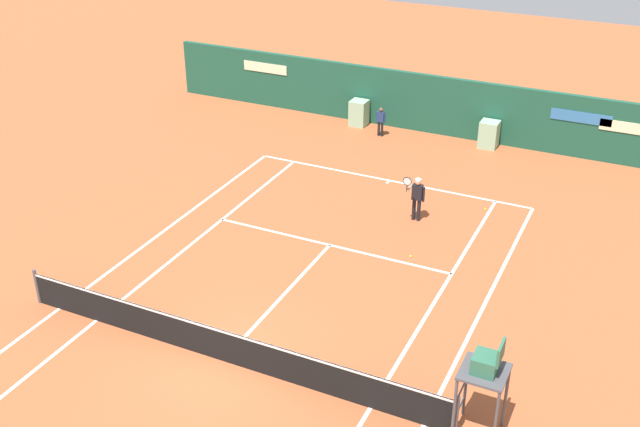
{
  "coord_description": "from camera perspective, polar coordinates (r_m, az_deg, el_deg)",
  "views": [
    {
      "loc": [
        8.82,
        -12.84,
        12.29
      ],
      "look_at": [
        -0.55,
        6.84,
        0.8
      ],
      "focal_mm": 43.29,
      "sensor_mm": 36.0,
      "label": 1
    }
  ],
  "objects": [
    {
      "name": "ground_plane",
      "position": [
        20.22,
        -6.32,
        -9.83
      ],
      "size": [
        80.0,
        80.0,
        0.01
      ],
      "color": "#A8512D"
    },
    {
      "name": "tennis_net",
      "position": [
        19.53,
        -7.28,
        -9.56
      ],
      "size": [
        12.1,
        0.1,
        1.07
      ],
      "color": "#4C4C51",
      "rests_on": "ground_plane"
    },
    {
      "name": "sponsor_back_wall",
      "position": [
        33.01,
        8.5,
        7.86
      ],
      "size": [
        25.0,
        1.02,
        2.5
      ],
      "color": "#194C38",
      "rests_on": "ground_plane"
    },
    {
      "name": "umpire_chair",
      "position": [
        17.02,
        12.1,
        -11.32
      ],
      "size": [
        1.0,
        1.0,
        2.53
      ],
      "rotation": [
        0.0,
        0.0,
        1.57
      ],
      "color": "#47474C",
      "rests_on": "ground_plane"
    },
    {
      "name": "player_on_baseline",
      "position": [
        25.71,
        7.17,
        1.33
      ],
      "size": [
        0.61,
        0.64,
        1.77
      ],
      "rotation": [
        0.0,
        0.0,
        3.16
      ],
      "color": "black",
      "rests_on": "ground_plane"
    },
    {
      "name": "ball_kid_centre_post",
      "position": [
        32.6,
        4.51,
        6.93
      ],
      "size": [
        0.42,
        0.17,
        1.26
      ],
      "rotation": [
        0.0,
        0.0,
        3.19
      ],
      "color": "black",
      "rests_on": "ground_plane"
    },
    {
      "name": "tennis_ball_mid_court",
      "position": [
        23.99,
        6.72,
        -3.14
      ],
      "size": [
        0.07,
        0.07,
        0.07
      ],
      "primitive_type": "sphere",
      "color": "#CCE033",
      "rests_on": "ground_plane"
    },
    {
      "name": "tennis_ball_near_service_line",
      "position": [
        27.18,
        12.12,
        0.32
      ],
      "size": [
        0.07,
        0.07,
        0.07
      ],
      "primitive_type": "sphere",
      "color": "#CCE033",
      "rests_on": "ground_plane"
    }
  ]
}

